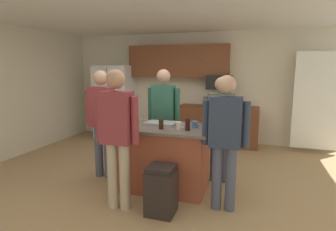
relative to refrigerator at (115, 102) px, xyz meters
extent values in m
plane|color=tan|center=(2.00, -2.38, -0.92)|extent=(7.04, 7.04, 0.00)
plane|color=white|center=(2.00, -2.38, 1.68)|extent=(7.04, 7.04, 0.00)
cube|color=beige|center=(2.00, 0.42, 0.38)|extent=(6.40, 0.10, 2.60)
cube|color=white|center=(4.60, 0.02, 0.18)|extent=(0.90, 0.06, 2.00)
cube|color=brown|center=(1.60, 0.22, 1.01)|extent=(2.40, 0.35, 0.75)
sphere|color=#4C3823|center=(2.20, 0.03, 1.01)|extent=(0.04, 0.04, 0.04)
cube|color=brown|center=(2.60, 0.10, -0.47)|extent=(1.80, 0.60, 0.90)
sphere|color=#4C3823|center=(3.05, -0.22, -0.47)|extent=(0.04, 0.04, 0.04)
cube|color=white|center=(0.00, 0.02, 0.00)|extent=(0.90, 0.70, 1.83)
cube|color=white|center=(-0.23, -0.35, 0.00)|extent=(0.43, 0.04, 1.75)
cube|color=white|center=(0.23, -0.35, 0.00)|extent=(0.43, 0.04, 1.75)
cylinder|color=#B2B2B7|center=(0.00, -0.38, 0.09)|extent=(0.02, 0.02, 0.35)
cube|color=black|center=(2.60, 0.12, 0.53)|extent=(0.56, 0.40, 0.32)
cube|color=#9E4C33|center=(2.13, -2.56, -0.47)|extent=(1.29, 0.69, 0.90)
cube|color=#60564C|center=(2.13, -2.56, 0.00)|extent=(1.43, 0.83, 0.04)
cylinder|color=#4C5166|center=(2.99, -2.92, -0.51)|extent=(0.13, 0.13, 0.82)
cylinder|color=#4C5166|center=(3.16, -2.92, -0.51)|extent=(0.13, 0.13, 0.82)
cube|color=#2D384C|center=(3.07, -2.92, 0.21)|extent=(0.38, 0.22, 0.62)
sphere|color=tan|center=(3.07, -2.92, 0.66)|extent=(0.22, 0.22, 0.22)
cylinder|color=#2D384C|center=(2.83, -2.92, 0.19)|extent=(0.09, 0.09, 0.55)
cylinder|color=#2D384C|center=(3.31, -2.92, 0.19)|extent=(0.09, 0.09, 0.55)
cylinder|color=#4C5166|center=(1.00, -2.44, -0.49)|extent=(0.13, 0.13, 0.84)
cylinder|color=#4C5166|center=(1.17, -2.44, -0.49)|extent=(0.13, 0.13, 0.84)
cube|color=maroon|center=(1.08, -2.44, 0.24)|extent=(0.38, 0.22, 0.63)
sphere|color=tan|center=(1.08, -2.44, 0.70)|extent=(0.23, 0.23, 0.23)
cylinder|color=maroon|center=(0.84, -2.44, 0.23)|extent=(0.09, 0.09, 0.57)
cylinder|color=maroon|center=(1.32, -2.44, 0.23)|extent=(0.09, 0.09, 0.57)
cylinder|color=#4C5166|center=(2.83, -2.04, -0.52)|extent=(0.13, 0.13, 0.80)
cylinder|color=#4C5166|center=(3.00, -2.04, -0.52)|extent=(0.13, 0.13, 0.80)
cube|color=#4C5647|center=(2.91, -2.04, 0.18)|extent=(0.38, 0.22, 0.60)
sphere|color=tan|center=(2.91, -2.04, 0.62)|extent=(0.22, 0.22, 0.22)
cylinder|color=#4C5647|center=(2.67, -2.04, 0.16)|extent=(0.09, 0.09, 0.54)
cylinder|color=#4C5647|center=(3.15, -2.04, 0.16)|extent=(0.09, 0.09, 0.54)
cylinder|color=tan|center=(1.72, -3.29, -0.49)|extent=(0.13, 0.13, 0.85)
cylinder|color=tan|center=(1.89, -3.29, -0.49)|extent=(0.13, 0.13, 0.85)
cube|color=maroon|center=(1.81, -3.29, 0.26)|extent=(0.38, 0.22, 0.64)
sphere|color=tan|center=(1.81, -3.29, 0.72)|extent=(0.23, 0.23, 0.23)
cylinder|color=maroon|center=(1.57, -3.29, 0.24)|extent=(0.09, 0.09, 0.58)
cylinder|color=maroon|center=(2.05, -3.29, 0.24)|extent=(0.09, 0.09, 0.58)
cylinder|color=#4C5166|center=(1.83, -1.81, -0.49)|extent=(0.13, 0.13, 0.85)
cylinder|color=#4C5166|center=(2.00, -1.81, -0.49)|extent=(0.13, 0.13, 0.85)
cube|color=#2D6651|center=(1.91, -1.81, 0.25)|extent=(0.38, 0.22, 0.64)
sphere|color=tan|center=(1.91, -1.81, 0.72)|extent=(0.23, 0.23, 0.23)
cylinder|color=#2D6651|center=(1.67, -1.81, 0.24)|extent=(0.09, 0.09, 0.57)
cylinder|color=#2D6651|center=(2.15, -1.81, 0.24)|extent=(0.09, 0.09, 0.57)
cylinder|color=black|center=(1.64, -2.80, 0.09)|extent=(0.07, 0.07, 0.13)
cylinder|color=black|center=(2.18, -2.73, 0.09)|extent=(0.06, 0.06, 0.13)
cylinder|color=white|center=(2.43, -2.68, 0.08)|extent=(0.08, 0.08, 0.11)
torus|color=white|center=(2.48, -2.68, 0.08)|extent=(0.06, 0.01, 0.06)
cylinder|color=#4C6B99|center=(2.60, -2.50, 0.07)|extent=(0.08, 0.08, 0.09)
torus|color=#4C6B99|center=(2.66, -2.50, 0.08)|extent=(0.06, 0.01, 0.06)
cylinder|color=black|center=(2.55, -2.70, 0.10)|extent=(0.07, 0.07, 0.16)
cube|color=#B7B7BC|center=(2.09, -2.46, 0.03)|extent=(0.44, 0.30, 0.02)
cube|color=#A8A8AD|center=(2.09, -2.46, 0.05)|extent=(0.44, 0.30, 0.02)
cube|color=black|center=(2.36, -3.26, -0.64)|extent=(0.34, 0.34, 0.55)
cube|color=black|center=(2.36, -3.26, -0.34)|extent=(0.32, 0.32, 0.06)
camera|label=1|loc=(3.40, -6.25, 0.86)|focal=29.60mm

